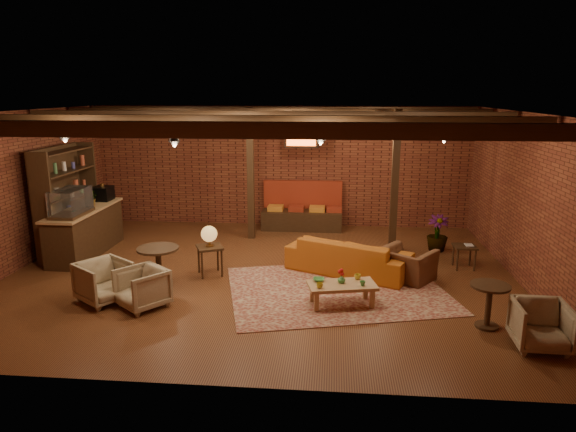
# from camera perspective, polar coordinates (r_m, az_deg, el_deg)

# --- Properties ---
(floor) EXTENTS (10.00, 10.00, 0.00)m
(floor) POSITION_cam_1_polar(r_m,az_deg,el_deg) (10.37, -3.04, -6.51)
(floor) COLOR #3C1B0F
(floor) RESTS_ON ground
(ceiling) EXTENTS (10.00, 8.00, 0.02)m
(ceiling) POSITION_cam_1_polar(r_m,az_deg,el_deg) (9.73, -3.28, 11.45)
(ceiling) COLOR black
(ceiling) RESTS_ON wall_back
(wall_back) EXTENTS (10.00, 0.02, 3.20)m
(wall_back) POSITION_cam_1_polar(r_m,az_deg,el_deg) (13.84, -0.78, 5.51)
(wall_back) COLOR maroon
(wall_back) RESTS_ON ground
(wall_front) EXTENTS (10.00, 0.02, 3.20)m
(wall_front) POSITION_cam_1_polar(r_m,az_deg,el_deg) (6.13, -8.52, -5.37)
(wall_front) COLOR maroon
(wall_front) RESTS_ON ground
(wall_left) EXTENTS (0.02, 8.00, 3.20)m
(wall_left) POSITION_cam_1_polar(r_m,az_deg,el_deg) (11.73, -28.13, 2.37)
(wall_left) COLOR maroon
(wall_left) RESTS_ON ground
(wall_right) EXTENTS (0.02, 8.00, 3.20)m
(wall_right) POSITION_cam_1_polar(r_m,az_deg,el_deg) (10.46, 25.09, 1.48)
(wall_right) COLOR maroon
(wall_right) RESTS_ON ground
(ceiling_beams) EXTENTS (9.80, 6.40, 0.22)m
(ceiling_beams) POSITION_cam_1_polar(r_m,az_deg,el_deg) (9.74, -3.27, 10.74)
(ceiling_beams) COLOR black
(ceiling_beams) RESTS_ON ceiling
(ceiling_pipe) EXTENTS (9.60, 0.12, 0.12)m
(ceiling_pipe) POSITION_cam_1_polar(r_m,az_deg,el_deg) (11.33, -2.07, 10.02)
(ceiling_pipe) COLOR black
(ceiling_pipe) RESTS_ON ceiling
(post_left) EXTENTS (0.16, 0.16, 3.20)m
(post_left) POSITION_cam_1_polar(r_m,az_deg,el_deg) (12.54, -4.18, 4.61)
(post_left) COLOR black
(post_left) RESTS_ON ground
(post_right) EXTENTS (0.16, 0.16, 3.20)m
(post_right) POSITION_cam_1_polar(r_m,az_deg,el_deg) (11.87, 11.80, 3.83)
(post_right) COLOR black
(post_right) RESTS_ON ground
(service_counter) EXTENTS (0.80, 2.50, 1.60)m
(service_counter) POSITION_cam_1_polar(r_m,az_deg,el_deg) (12.29, -21.68, -0.34)
(service_counter) COLOR black
(service_counter) RESTS_ON ground
(plant_counter) EXTENTS (0.35, 0.39, 0.30)m
(plant_counter) POSITION_cam_1_polar(r_m,az_deg,el_deg) (12.33, -21.03, 1.76)
(plant_counter) COLOR #337F33
(plant_counter) RESTS_ON service_counter
(shelving_hutch) EXTENTS (0.52, 2.00, 2.40)m
(shelving_hutch) POSITION_cam_1_polar(r_m,az_deg,el_deg) (12.47, -23.29, 1.59)
(shelving_hutch) COLOR black
(shelving_hutch) RESTS_ON ground
(banquette) EXTENTS (2.10, 0.70, 1.00)m
(banquette) POSITION_cam_1_polar(r_m,az_deg,el_deg) (13.55, 1.56, 0.60)
(banquette) COLOR maroon
(banquette) RESTS_ON ground
(service_sign) EXTENTS (0.86, 0.06, 0.30)m
(service_sign) POSITION_cam_1_polar(r_m,az_deg,el_deg) (12.81, 1.49, 8.22)
(service_sign) COLOR #F15718
(service_sign) RESTS_ON ceiling
(ceiling_spotlights) EXTENTS (6.40, 4.40, 0.28)m
(ceiling_spotlights) POSITION_cam_1_polar(r_m,az_deg,el_deg) (9.75, -3.25, 9.45)
(ceiling_spotlights) COLOR black
(ceiling_spotlights) RESTS_ON ceiling
(rug) EXTENTS (4.49, 3.83, 0.01)m
(rug) POSITION_cam_1_polar(r_m,az_deg,el_deg) (9.64, 5.43, -8.13)
(rug) COLOR maroon
(rug) RESTS_ON floor
(sofa) EXTENTS (2.62, 1.88, 0.71)m
(sofa) POSITION_cam_1_polar(r_m,az_deg,el_deg) (10.42, 6.75, -4.41)
(sofa) COLOR #A45216
(sofa) RESTS_ON floor
(coffee_table) EXTENTS (1.24, 0.81, 0.64)m
(coffee_table) POSITION_cam_1_polar(r_m,az_deg,el_deg) (8.87, 5.92, -7.74)
(coffee_table) COLOR #A97F4E
(coffee_table) RESTS_ON floor
(side_table_lamp) EXTENTS (0.64, 0.64, 1.01)m
(side_table_lamp) POSITION_cam_1_polar(r_m,az_deg,el_deg) (10.23, -8.74, -2.41)
(side_table_lamp) COLOR black
(side_table_lamp) RESTS_ON floor
(round_table_left) EXTENTS (0.76, 0.76, 0.80)m
(round_table_left) POSITION_cam_1_polar(r_m,az_deg,el_deg) (9.78, -14.19, -4.86)
(round_table_left) COLOR black
(round_table_left) RESTS_ON floor
(armchair_a) EXTENTS (1.05, 1.06, 0.80)m
(armchair_a) POSITION_cam_1_polar(r_m,az_deg,el_deg) (9.52, -19.79, -6.65)
(armchair_a) COLOR #C5B798
(armchair_a) RESTS_ON floor
(armchair_b) EXTENTS (1.00, 0.99, 0.75)m
(armchair_b) POSITION_cam_1_polar(r_m,az_deg,el_deg) (9.09, -15.92, -7.51)
(armchair_b) COLOR #C5B798
(armchair_b) RESTS_ON floor
(armchair_right) EXTENTS (1.14, 1.07, 0.84)m
(armchair_right) POSITION_cam_1_polar(r_m,az_deg,el_deg) (10.20, 13.06, -4.72)
(armchair_right) COLOR brown
(armchair_right) RESTS_ON floor
(side_table_book) EXTENTS (0.45, 0.45, 0.51)m
(side_table_book) POSITION_cam_1_polar(r_m,az_deg,el_deg) (11.19, 19.05, -3.30)
(side_table_book) COLOR black
(side_table_book) RESTS_ON floor
(round_table_right) EXTENTS (0.60, 0.60, 0.70)m
(round_table_right) POSITION_cam_1_polar(r_m,az_deg,el_deg) (8.58, 21.44, -8.57)
(round_table_right) COLOR black
(round_table_right) RESTS_ON floor
(armchair_far) EXTENTS (0.76, 0.71, 0.75)m
(armchair_far) POSITION_cam_1_polar(r_m,az_deg,el_deg) (8.27, 26.32, -10.65)
(armchair_far) COLOR #C5B798
(armchair_far) RESTS_ON floor
(plant_tall) EXTENTS (1.60, 1.60, 2.51)m
(plant_tall) POSITION_cam_1_polar(r_m,az_deg,el_deg) (12.03, 16.53, 2.00)
(plant_tall) COLOR #4C7F4C
(plant_tall) RESTS_ON floor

